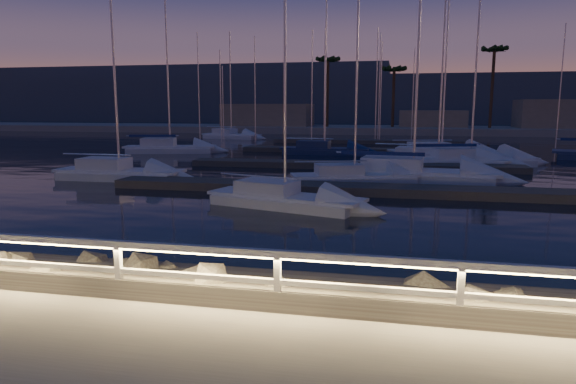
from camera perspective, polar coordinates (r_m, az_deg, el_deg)
name	(u,v)px	position (r m, az deg, el deg)	size (l,w,h in m)	color
ground	(223,305)	(9.38, -7.26, -12.32)	(400.00, 400.00, 0.00)	gray
harbor_water	(358,165)	(39.78, 7.79, 2.97)	(400.00, 440.00, 0.60)	black
guard_rail	(218,262)	(9.14, -7.78, -7.77)	(44.11, 0.12, 1.06)	white
riprap	(129,277)	(12.02, -17.24, -9.04)	(34.70, 2.62, 1.36)	slate
floating_docks	(359,156)	(40.99, 7.95, 3.95)	(22.00, 36.00, 0.40)	#5B534B
far_shore	(379,127)	(82.37, 10.04, 7.11)	(160.00, 14.00, 5.20)	gray
palm_left	(328,63)	(81.22, 4.45, 14.14)	(3.00, 3.00, 11.20)	#4E3524
palm_center	(394,71)	(81.38, 11.72, 13.01)	(3.00, 3.00, 9.70)	#4E3524
palm_right	(494,53)	(81.61, 21.95, 14.11)	(3.00, 3.00, 12.20)	#4E3524
distant_hills	(307,102)	(144.10, 2.11, 9.96)	(230.00, 37.50, 18.00)	#394658
sailboat_a	(116,172)	(30.56, -18.52, 2.16)	(7.31, 2.26, 12.46)	silver
sailboat_b	(281,197)	(21.10, -0.77, -0.56)	(6.86, 3.70, 11.27)	silver
sailboat_c	(409,172)	(29.38, 13.26, 2.16)	(9.30, 3.66, 15.38)	silver
sailboat_f	(351,176)	(27.66, 7.04, 1.77)	(6.97, 4.00, 11.48)	silver
sailboat_g	(467,159)	(37.80, 19.29, 3.45)	(9.23, 5.20, 15.12)	silver
sailboat_h	(434,159)	(37.68, 15.95, 3.58)	(9.57, 4.17, 15.66)	silver
sailboat_i	(168,147)	(47.13, -13.20, 4.84)	(8.29, 4.18, 13.67)	silver
sailboat_j	(322,149)	(44.58, 3.84, 4.76)	(7.71, 2.70, 12.94)	navy
sailboat_k	(439,152)	(43.80, 16.40, 4.33)	(8.81, 4.64, 14.40)	silver
sailboat_m	(230,135)	(66.82, -6.47, 6.31)	(8.17, 4.15, 13.48)	silver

